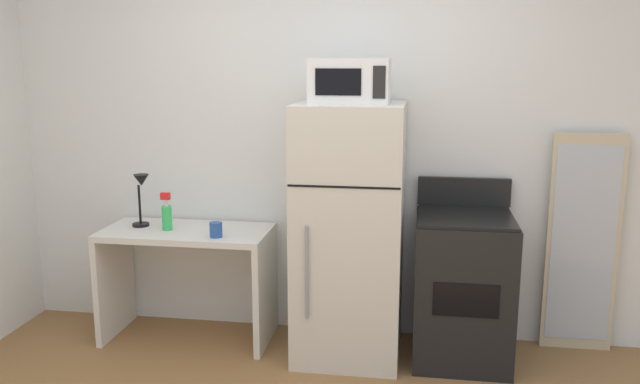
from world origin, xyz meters
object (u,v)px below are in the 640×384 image
at_px(coffee_mug, 216,230).
at_px(leaning_mirror, 582,244).
at_px(oven_range, 463,287).
at_px(desk, 188,263).
at_px(spray_bottle, 167,215).
at_px(refrigerator, 349,232).
at_px(microwave, 350,81).
at_px(desk_lamp, 141,191).

xyz_separation_m(coffee_mug, leaning_mirror, (2.27, 0.37, -0.10)).
bearing_deg(oven_range, coffee_mug, -175.69).
height_order(desk, spray_bottle, spray_bottle).
distance_m(desk, spray_bottle, 0.35).
xyz_separation_m(refrigerator, oven_range, (0.70, 0.03, -0.33)).
bearing_deg(microwave, leaning_mirror, 11.97).
height_order(coffee_mug, spray_bottle, spray_bottle).
distance_m(spray_bottle, microwave, 1.48).
relative_size(microwave, oven_range, 0.42).
height_order(desk_lamp, coffee_mug, desk_lamp).
xyz_separation_m(desk, desk_lamp, (-0.31, 0.03, 0.47)).
bearing_deg(microwave, spray_bottle, 177.44).
xyz_separation_m(coffee_mug, microwave, (0.83, 0.06, 0.92)).
bearing_deg(desk, refrigerator, -3.30).
relative_size(coffee_mug, refrigerator, 0.06).
xyz_separation_m(desk_lamp, oven_range, (2.09, -0.06, -0.52)).
relative_size(desk, desk_lamp, 3.10).
xyz_separation_m(coffee_mug, spray_bottle, (-0.37, 0.12, 0.05)).
bearing_deg(coffee_mug, oven_range, 4.31).
height_order(coffee_mug, refrigerator, refrigerator).
bearing_deg(microwave, desk_lamp, 175.53).
distance_m(coffee_mug, leaning_mirror, 2.31).
bearing_deg(oven_range, desk, 178.98).
height_order(desk_lamp, leaning_mirror, leaning_mirror).
height_order(microwave, leaning_mirror, microwave).
height_order(coffee_mug, microwave, microwave).
xyz_separation_m(desk, refrigerator, (1.08, -0.06, 0.27)).
bearing_deg(coffee_mug, spray_bottle, 162.29).
bearing_deg(coffee_mug, desk_lamp, 162.91).
distance_m(microwave, oven_range, 1.43).
distance_m(desk, leaning_mirror, 2.54).
relative_size(desk_lamp, spray_bottle, 1.42).
distance_m(coffee_mug, oven_range, 1.57).
relative_size(desk_lamp, microwave, 0.77).
xyz_separation_m(oven_range, leaning_mirror, (0.74, 0.26, 0.23)).
xyz_separation_m(desk, spray_bottle, (-0.12, -0.03, 0.33)).
height_order(refrigerator, microwave, microwave).
xyz_separation_m(desk_lamp, coffee_mug, (0.56, -0.17, -0.19)).
height_order(spray_bottle, leaning_mirror, leaning_mirror).
distance_m(coffee_mug, microwave, 1.24).
bearing_deg(spray_bottle, desk, 14.42).
xyz_separation_m(desk_lamp, refrigerator, (1.39, -0.09, -0.20)).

